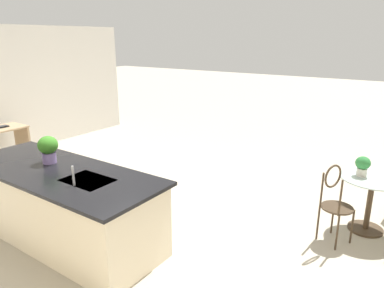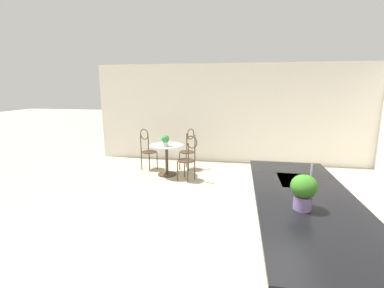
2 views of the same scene
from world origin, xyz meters
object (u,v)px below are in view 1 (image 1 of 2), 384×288
Objects in this scene: chair_toward_desk at (335,200)px; potted_plant_on_table at (363,165)px; potted_plant_counter_near at (48,148)px; bistro_table at (370,199)px.

chair_toward_desk is 0.67m from potted_plant_on_table.
chair_toward_desk reaches higher than potted_plant_on_table.
potted_plant_on_table is 3.98m from potted_plant_counter_near.
potted_plant_counter_near is (3.26, 2.27, 0.23)m from potted_plant_on_table.
bistro_table is at bearing -117.77° from chair_toward_desk.
potted_plant_counter_near is at bearing 28.90° from chair_toward_desk.
potted_plant_counter_near reaches higher than bistro_table.
chair_toward_desk is 4.04× the size of potted_plant_on_table.
potted_plant_on_table is at bearing -145.10° from potted_plant_counter_near.
potted_plant_on_table is at bearing 5.53° from bistro_table.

